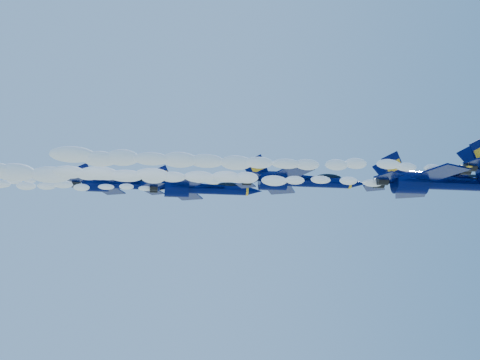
{
  "coord_description": "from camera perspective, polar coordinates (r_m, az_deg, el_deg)",
  "views": [
    {
      "loc": [
        -19.89,
        -69.69,
        131.38
      ],
      "look_at": [
        -9.87,
        4.94,
        153.47
      ],
      "focal_mm": 45.0,
      "sensor_mm": 36.0,
      "label": 1
    }
  ],
  "objects": [
    {
      "name": "smoke_trail_jet_third",
      "position": [
        78.7,
        -15.87,
        0.43
      ],
      "size": [
        44.44,
        1.87,
        1.68
      ],
      "primitive_type": "ellipsoid",
      "color": "white"
    },
    {
      "name": "smoke_trail_jet_second",
      "position": [
        66.79,
        -5.37,
        0.34
      ],
      "size": [
        44.44,
        1.96,
        1.77
      ],
      "primitive_type": "ellipsoid",
      "color": "white"
    },
    {
      "name": "jet_fourth",
      "position": [
        87.22,
        -3.88,
        -0.82
      ],
      "size": [
        16.39,
        13.45,
        6.09
      ],
      "color": "#00073B"
    },
    {
      "name": "jet_third",
      "position": [
        79.93,
        5.45,
        -0.09
      ],
      "size": [
        16.75,
        13.74,
        6.22
      ],
      "color": "#00073B"
    },
    {
      "name": "jet_fifth",
      "position": [
        94.83,
        -11.47,
        -0.38
      ],
      "size": [
        15.75,
        12.92,
        5.85
      ],
      "color": "#00073B"
    },
    {
      "name": "smoke_trail_jet_lead",
      "position": [
        63.65,
        2.44,
        1.73
      ],
      "size": [
        44.44,
        1.93,
        1.73
      ],
      "primitive_type": "ellipsoid",
      "color": "white"
    },
    {
      "name": "jet_second",
      "position": [
        74.14,
        18.26,
        -0.25
      ],
      "size": [
        17.61,
        14.44,
        6.54
      ],
      "color": "#00073B"
    }
  ]
}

